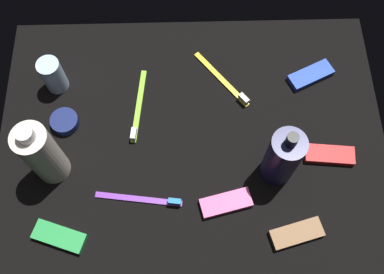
{
  "coord_description": "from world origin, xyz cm",
  "views": [
    {
      "loc": [
        0.89,
        36.58,
        88.92
      ],
      "look_at": [
        0.0,
        0.0,
        3.0
      ],
      "focal_mm": 41.48,
      "sensor_mm": 36.0,
      "label": 1
    }
  ],
  "objects_px": {
    "snack_bar_green": "(59,237)",
    "deodorant_stick": "(53,75)",
    "bodywash_bottle": "(42,154)",
    "lotion_bottle": "(282,158)",
    "snack_bar_brown": "(297,234)",
    "snack_bar_blue": "(311,75)",
    "cream_tin_left": "(65,122)",
    "snack_bar_pink": "(226,203)",
    "toothbrush_lime": "(138,109)",
    "toothbrush_purple": "(144,199)",
    "snack_bar_red": "(329,155)",
    "toothbrush_yellow": "(225,81)"
  },
  "relations": [
    {
      "from": "snack_bar_brown",
      "to": "snack_bar_blue",
      "type": "distance_m",
      "value": 0.37
    },
    {
      "from": "bodywash_bottle",
      "to": "deodorant_stick",
      "type": "distance_m",
      "value": 0.21
    },
    {
      "from": "toothbrush_yellow",
      "to": "snack_bar_green",
      "type": "bearing_deg",
      "value": 44.94
    },
    {
      "from": "snack_bar_brown",
      "to": "snack_bar_red",
      "type": "height_order",
      "value": "same"
    },
    {
      "from": "lotion_bottle",
      "to": "deodorant_stick",
      "type": "xyz_separation_m",
      "value": [
        0.48,
        -0.22,
        -0.03
      ]
    },
    {
      "from": "snack_bar_pink",
      "to": "snack_bar_green",
      "type": "relative_size",
      "value": 1.0
    },
    {
      "from": "bodywash_bottle",
      "to": "snack_bar_red",
      "type": "distance_m",
      "value": 0.59
    },
    {
      "from": "snack_bar_green",
      "to": "deodorant_stick",
      "type": "bearing_deg",
      "value": -64.71
    },
    {
      "from": "snack_bar_pink",
      "to": "snack_bar_blue",
      "type": "relative_size",
      "value": 1.0
    },
    {
      "from": "bodywash_bottle",
      "to": "toothbrush_purple",
      "type": "bearing_deg",
      "value": 159.05
    },
    {
      "from": "toothbrush_yellow",
      "to": "toothbrush_lime",
      "type": "height_order",
      "value": "same"
    },
    {
      "from": "snack_bar_pink",
      "to": "snack_bar_red",
      "type": "bearing_deg",
      "value": -169.82
    },
    {
      "from": "snack_bar_blue",
      "to": "bodywash_bottle",
      "type": "bearing_deg",
      "value": -4.82
    },
    {
      "from": "deodorant_stick",
      "to": "snack_bar_green",
      "type": "xyz_separation_m",
      "value": [
        -0.04,
        0.35,
        -0.04
      ]
    },
    {
      "from": "toothbrush_purple",
      "to": "snack_bar_pink",
      "type": "xyz_separation_m",
      "value": [
        -0.17,
        0.01,
        0.0
      ]
    },
    {
      "from": "toothbrush_lime",
      "to": "snack_bar_brown",
      "type": "bearing_deg",
      "value": 138.48
    },
    {
      "from": "bodywash_bottle",
      "to": "deodorant_stick",
      "type": "relative_size",
      "value": 2.21
    },
    {
      "from": "toothbrush_lime",
      "to": "snack_bar_brown",
      "type": "relative_size",
      "value": 1.73
    },
    {
      "from": "bodywash_bottle",
      "to": "lotion_bottle",
      "type": "bearing_deg",
      "value": 178.09
    },
    {
      "from": "snack_bar_blue",
      "to": "cream_tin_left",
      "type": "xyz_separation_m",
      "value": [
        0.55,
        0.11,
        0.0
      ]
    },
    {
      "from": "lotion_bottle",
      "to": "snack_bar_pink",
      "type": "distance_m",
      "value": 0.15
    },
    {
      "from": "snack_bar_brown",
      "to": "snack_bar_pink",
      "type": "bearing_deg",
      "value": -40.53
    },
    {
      "from": "snack_bar_green",
      "to": "cream_tin_left",
      "type": "height_order",
      "value": "cream_tin_left"
    },
    {
      "from": "bodywash_bottle",
      "to": "toothbrush_yellow",
      "type": "height_order",
      "value": "bodywash_bottle"
    },
    {
      "from": "lotion_bottle",
      "to": "snack_bar_green",
      "type": "bearing_deg",
      "value": 16.3
    },
    {
      "from": "snack_bar_brown",
      "to": "cream_tin_left",
      "type": "distance_m",
      "value": 0.54
    },
    {
      "from": "deodorant_stick",
      "to": "bodywash_bottle",
      "type": "bearing_deg",
      "value": 93.23
    },
    {
      "from": "snack_bar_red",
      "to": "toothbrush_yellow",
      "type": "bearing_deg",
      "value": -35.22
    },
    {
      "from": "lotion_bottle",
      "to": "deodorant_stick",
      "type": "bearing_deg",
      "value": -24.56
    },
    {
      "from": "bodywash_bottle",
      "to": "cream_tin_left",
      "type": "distance_m",
      "value": 0.13
    },
    {
      "from": "snack_bar_brown",
      "to": "lotion_bottle",
      "type": "bearing_deg",
      "value": -93.56
    },
    {
      "from": "snack_bar_brown",
      "to": "snack_bar_blue",
      "type": "relative_size",
      "value": 1.0
    },
    {
      "from": "snack_bar_red",
      "to": "cream_tin_left",
      "type": "height_order",
      "value": "cream_tin_left"
    },
    {
      "from": "toothbrush_yellow",
      "to": "snack_bar_red",
      "type": "xyz_separation_m",
      "value": [
        -0.21,
        0.19,
        0.0
      ]
    },
    {
      "from": "bodywash_bottle",
      "to": "snack_bar_brown",
      "type": "height_order",
      "value": "bodywash_bottle"
    },
    {
      "from": "lotion_bottle",
      "to": "snack_bar_brown",
      "type": "bearing_deg",
      "value": 101.41
    },
    {
      "from": "bodywash_bottle",
      "to": "snack_bar_brown",
      "type": "xyz_separation_m",
      "value": [
        -0.49,
        0.15,
        -0.08
      ]
    },
    {
      "from": "lotion_bottle",
      "to": "toothbrush_yellow",
      "type": "relative_size",
      "value": 1.22
    },
    {
      "from": "snack_bar_brown",
      "to": "toothbrush_lime",
      "type": "bearing_deg",
      "value": -56.49
    },
    {
      "from": "deodorant_stick",
      "to": "snack_bar_blue",
      "type": "height_order",
      "value": "deodorant_stick"
    },
    {
      "from": "deodorant_stick",
      "to": "snack_bar_brown",
      "type": "xyz_separation_m",
      "value": [
        -0.51,
        0.35,
        -0.04
      ]
    },
    {
      "from": "bodywash_bottle",
      "to": "snack_bar_green",
      "type": "xyz_separation_m",
      "value": [
        -0.03,
        0.14,
        -0.08
      ]
    },
    {
      "from": "toothbrush_purple",
      "to": "snack_bar_red",
      "type": "relative_size",
      "value": 1.73
    },
    {
      "from": "toothbrush_purple",
      "to": "snack_bar_brown",
      "type": "relative_size",
      "value": 1.73
    },
    {
      "from": "toothbrush_lime",
      "to": "cream_tin_left",
      "type": "height_order",
      "value": "same"
    },
    {
      "from": "snack_bar_blue",
      "to": "cream_tin_left",
      "type": "distance_m",
      "value": 0.56
    },
    {
      "from": "toothbrush_lime",
      "to": "snack_bar_blue",
      "type": "bearing_deg",
      "value": -168.99
    },
    {
      "from": "snack_bar_blue",
      "to": "toothbrush_purple",
      "type": "bearing_deg",
      "value": 11.7
    },
    {
      "from": "lotion_bottle",
      "to": "snack_bar_brown",
      "type": "distance_m",
      "value": 0.15
    },
    {
      "from": "snack_bar_green",
      "to": "snack_bar_red",
      "type": "bearing_deg",
      "value": -144.81
    }
  ]
}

